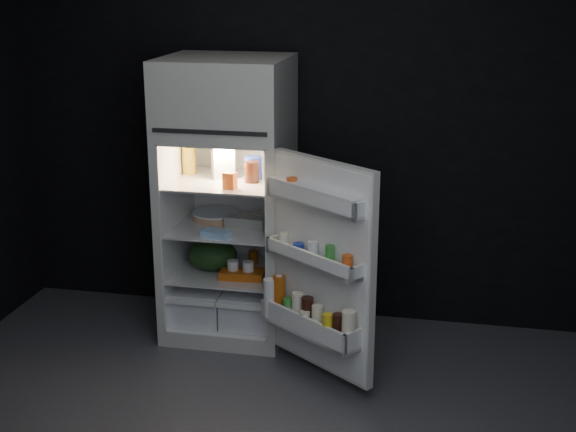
% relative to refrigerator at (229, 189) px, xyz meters
% --- Properties ---
extents(wall_back, '(4.00, 0.00, 2.70)m').
position_rel_refrigerator_xyz_m(wall_back, '(0.44, 0.38, 0.39)').
color(wall_back, black).
rests_on(wall_back, ground).
extents(wall_front, '(4.00, 0.00, 2.70)m').
position_rel_refrigerator_xyz_m(wall_front, '(0.44, -3.02, 0.39)').
color(wall_front, black).
rests_on(wall_front, ground).
extents(refrigerator, '(0.76, 0.71, 1.78)m').
position_rel_refrigerator_xyz_m(refrigerator, '(0.00, 0.00, 0.00)').
color(refrigerator, silver).
rests_on(refrigerator, ground).
extents(fridge_door, '(0.69, 0.58, 1.22)m').
position_rel_refrigerator_xyz_m(fridge_door, '(0.68, -0.60, -0.28)').
color(fridge_door, silver).
rests_on(fridge_door, ground).
extents(milk_jug, '(0.18, 0.18, 0.24)m').
position_rel_refrigerator_xyz_m(milk_jug, '(-0.04, 0.01, 0.19)').
color(milk_jug, white).
rests_on(milk_jug, refrigerator).
extents(mayo_jar, '(0.11, 0.11, 0.14)m').
position_rel_refrigerator_xyz_m(mayo_jar, '(0.16, 0.01, 0.14)').
color(mayo_jar, '#1C2F9B').
rests_on(mayo_jar, refrigerator).
extents(jam_jar, '(0.10, 0.10, 0.13)m').
position_rel_refrigerator_xyz_m(jam_jar, '(0.17, -0.07, 0.14)').
color(jam_jar, black).
rests_on(jam_jar, refrigerator).
extents(amber_bottle, '(0.10, 0.10, 0.22)m').
position_rel_refrigerator_xyz_m(amber_bottle, '(-0.27, 0.06, 0.18)').
color(amber_bottle, gold).
rests_on(amber_bottle, refrigerator).
extents(small_carton, '(0.09, 0.07, 0.10)m').
position_rel_refrigerator_xyz_m(small_carton, '(0.08, -0.25, 0.12)').
color(small_carton, '#D25218').
rests_on(small_carton, refrigerator).
extents(egg_carton, '(0.27, 0.13, 0.07)m').
position_rel_refrigerator_xyz_m(egg_carton, '(0.13, -0.07, -0.19)').
color(egg_carton, gray).
rests_on(egg_carton, refrigerator).
extents(pie, '(0.35, 0.35, 0.04)m').
position_rel_refrigerator_xyz_m(pie, '(-0.11, 0.07, -0.21)').
color(pie, tan).
rests_on(pie, refrigerator).
extents(flat_package, '(0.19, 0.13, 0.04)m').
position_rel_refrigerator_xyz_m(flat_package, '(-0.01, -0.28, -0.21)').
color(flat_package, '#97C7EA').
rests_on(flat_package, refrigerator).
extents(wrapped_pkg, '(0.13, 0.12, 0.05)m').
position_rel_refrigerator_xyz_m(wrapped_pkg, '(0.18, 0.12, -0.20)').
color(wrapped_pkg, '#F3E6C7').
rests_on(wrapped_pkg, refrigerator).
extents(produce_bag, '(0.39, 0.36, 0.20)m').
position_rel_refrigerator_xyz_m(produce_bag, '(-0.10, -0.06, -0.43)').
color(produce_bag, '#193815').
rests_on(produce_bag, refrigerator).
extents(yogurt_tray, '(0.28, 0.17, 0.05)m').
position_rel_refrigerator_xyz_m(yogurt_tray, '(0.12, -0.17, -0.50)').
color(yogurt_tray, '#B6500F').
rests_on(yogurt_tray, refrigerator).
extents(small_can_red, '(0.08, 0.08, 0.09)m').
position_rel_refrigerator_xyz_m(small_can_red, '(0.13, 0.09, -0.48)').
color(small_can_red, '#B6500F').
rests_on(small_can_red, refrigerator).
extents(small_can_silver, '(0.09, 0.09, 0.09)m').
position_rel_refrigerator_xyz_m(small_can_silver, '(0.28, 0.08, -0.48)').
color(small_can_silver, '#BBBABF').
rests_on(small_can_silver, refrigerator).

